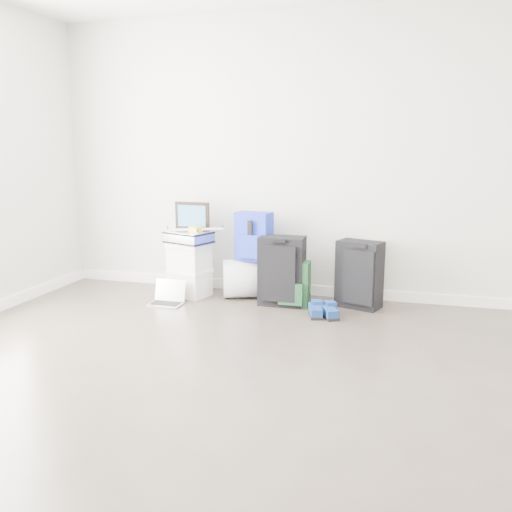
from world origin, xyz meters
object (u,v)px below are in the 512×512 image
(carry_on, at_px, (359,275))
(duffel_bag, at_px, (254,278))
(large_suitcase, at_px, (282,271))
(laptop, at_px, (168,298))
(briefcase, at_px, (189,237))
(boxes_stack, at_px, (190,269))

(carry_on, bearing_deg, duffel_bag, -165.27)
(duffel_bag, relative_size, large_suitcase, 0.94)
(laptop, bearing_deg, duffel_bag, 33.60)
(duffel_bag, bearing_deg, briefcase, 172.39)
(briefcase, relative_size, large_suitcase, 0.63)
(boxes_stack, relative_size, laptop, 1.71)
(boxes_stack, distance_m, briefcase, 0.32)
(boxes_stack, height_order, duffel_bag, boxes_stack)
(briefcase, height_order, large_suitcase, briefcase)
(large_suitcase, distance_m, laptop, 1.10)
(briefcase, relative_size, laptop, 1.30)
(duffel_bag, relative_size, carry_on, 0.99)
(duffel_bag, distance_m, carry_on, 1.03)
(boxes_stack, height_order, briefcase, briefcase)
(duffel_bag, height_order, large_suitcase, large_suitcase)
(briefcase, distance_m, laptop, 0.63)
(boxes_stack, relative_size, duffel_bag, 0.88)
(laptop, bearing_deg, briefcase, 74.51)
(boxes_stack, distance_m, laptop, 0.39)
(boxes_stack, xyz_separation_m, laptop, (-0.10, -0.32, -0.21))
(briefcase, xyz_separation_m, duffel_bag, (0.62, 0.14, -0.40))
(large_suitcase, bearing_deg, duffel_bag, 148.18)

